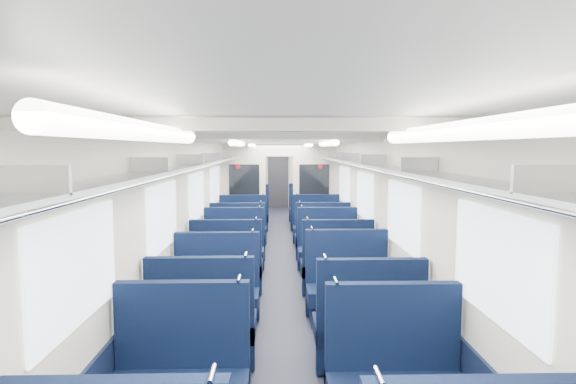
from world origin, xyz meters
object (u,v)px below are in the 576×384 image
end_door (278,181)px  seat_19 (316,230)px  seat_16 (238,242)px  seat_17 (322,241)px  seat_9 (368,332)px  seat_11 (348,292)px  seat_18 (243,231)px  bulkhead (279,187)px  seat_8 (203,330)px  seat_21 (310,217)px  seat_23 (307,211)px  seat_14 (234,253)px  seat_15 (328,253)px  seat_22 (250,212)px  seat_20 (248,218)px  seat_13 (336,269)px  seat_10 (216,297)px  seat_12 (227,269)px

end_door → seat_19: bearing=-83.0°
seat_16 → seat_17: same height
end_door → seat_17: bearing=-84.1°
seat_9 → seat_11: (0.00, 1.31, 0.00)m
seat_17 → seat_18: bearing=144.2°
seat_16 → seat_11: bearing=-63.1°
bulkhead → seat_18: bearing=-121.4°
seat_8 → seat_21: same height
seat_16 → seat_23: 4.81m
seat_14 → seat_15: bearing=-0.5°
bulkhead → seat_22: bearing=115.1°
seat_20 → seat_18: bearing=-90.0°
seat_9 → seat_23: bearing=90.0°
seat_8 → seat_18: same height
seat_13 → seat_23: same height
seat_20 → seat_11: bearing=-75.5°
seat_11 → seat_23: 7.78m
seat_13 → seat_21: (0.00, 5.41, 0.00)m
seat_14 → seat_17: same height
end_door → seat_20: size_ratio=1.69×
seat_9 → seat_10: same height
end_door → seat_10: 11.57m
seat_16 → seat_19: size_ratio=1.00×
bulkhead → seat_15: 3.79m
seat_15 → seat_17: same height
seat_8 → seat_23: 9.13m
seat_12 → end_door: bearing=85.4°
seat_9 → seat_19: bearing=90.0°
seat_11 → seat_13: (0.00, 1.12, 0.00)m
seat_18 → seat_14: bearing=-90.0°
seat_15 → seat_19: size_ratio=1.00×
seat_10 → seat_19: same height
seat_18 → seat_23: bearing=63.2°
bulkhead → seat_14: bulkhead is taller
end_door → seat_20: end_door is taller
end_door → seat_16: size_ratio=1.69×
seat_17 → seat_19: same height
seat_10 → seat_15: size_ratio=1.00×
seat_8 → seat_22: size_ratio=1.00×
seat_15 → seat_23: 5.52m
seat_14 → seat_21: (1.66, 4.25, 0.00)m
seat_22 → seat_15: bearing=-72.8°
seat_13 → seat_19: (0.00, 3.46, 0.00)m
seat_19 → seat_20: bearing=131.9°
end_door → seat_8: (-0.83, -12.56, -0.64)m
seat_9 → seat_18: 6.04m
seat_11 → seat_18: 4.80m
seat_10 → bulkhead: bearing=82.1°
seat_9 → seat_17: (0.00, 4.61, 0.00)m
seat_12 → seat_21: bearing=72.8°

